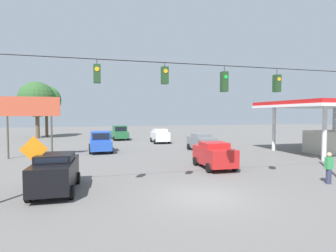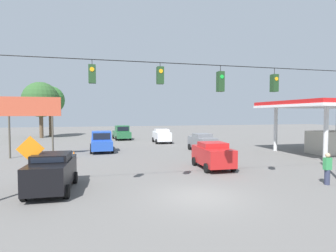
# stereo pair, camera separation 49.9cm
# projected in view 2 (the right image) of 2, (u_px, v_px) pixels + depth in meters

# --- Properties ---
(ground_plane) EXTENTS (140.00, 140.00, 0.00)m
(ground_plane) POSITION_uv_depth(u_px,v_px,m) (199.00, 197.00, 12.32)
(ground_plane) COLOR #605E5B
(overhead_signal_span) EXTENTS (18.78, 0.38, 7.05)m
(overhead_signal_span) POSITION_uv_depth(u_px,v_px,m) (193.00, 102.00, 13.27)
(overhead_signal_span) COLOR #4C473D
(overhead_signal_span) RESTS_ON ground_plane
(pickup_truck_blue_withflow_far) EXTENTS (2.43, 5.30, 2.12)m
(pickup_truck_blue_withflow_far) POSITION_uv_depth(u_px,v_px,m) (101.00, 142.00, 27.04)
(pickup_truck_blue_withflow_far) COLOR #234CB2
(pickup_truck_blue_withflow_far) RESTS_ON ground_plane
(pickup_truck_green_withflow_deep) EXTENTS (2.65, 5.19, 2.12)m
(pickup_truck_green_withflow_deep) POSITION_uv_depth(u_px,v_px,m) (122.00, 133.00, 39.49)
(pickup_truck_green_withflow_deep) COLOR #236038
(pickup_truck_green_withflow_deep) RESTS_ON ground_plane
(sedan_grey_oncoming_far) EXTENTS (2.18, 3.88, 1.82)m
(sedan_grey_oncoming_far) POSITION_uv_depth(u_px,v_px,m) (202.00, 142.00, 27.22)
(sedan_grey_oncoming_far) COLOR slate
(sedan_grey_oncoming_far) RESTS_ON ground_plane
(sedan_white_oncoming_deep) EXTENTS (2.12, 3.85, 1.83)m
(sedan_white_oncoming_deep) POSITION_uv_depth(u_px,v_px,m) (162.00, 136.00, 34.93)
(sedan_white_oncoming_deep) COLOR silver
(sedan_white_oncoming_deep) RESTS_ON ground_plane
(sedan_black_parked_shoulder) EXTENTS (2.13, 4.23, 1.92)m
(sedan_black_parked_shoulder) POSITION_uv_depth(u_px,v_px,m) (52.00, 171.00, 13.15)
(sedan_black_parked_shoulder) COLOR black
(sedan_black_parked_shoulder) RESTS_ON ground_plane
(sedan_red_crossing_near) EXTENTS (2.16, 3.90, 1.87)m
(sedan_red_crossing_near) POSITION_uv_depth(u_px,v_px,m) (213.00, 155.00, 18.62)
(sedan_red_crossing_near) COLOR red
(sedan_red_crossing_near) RESTS_ON ground_plane
(traffic_cone_nearest) EXTENTS (0.41, 0.41, 0.64)m
(traffic_cone_nearest) POSITION_uv_depth(u_px,v_px,m) (55.00, 181.00, 14.01)
(traffic_cone_nearest) COLOR orange
(traffic_cone_nearest) RESTS_ON ground_plane
(traffic_cone_second) EXTENTS (0.41, 0.41, 0.64)m
(traffic_cone_second) POSITION_uv_depth(u_px,v_px,m) (64.00, 168.00, 17.10)
(traffic_cone_second) COLOR orange
(traffic_cone_second) RESTS_ON ground_plane
(traffic_cone_third) EXTENTS (0.41, 0.41, 0.64)m
(traffic_cone_third) POSITION_uv_depth(u_px,v_px,m) (72.00, 161.00, 19.95)
(traffic_cone_third) COLOR orange
(traffic_cone_third) RESTS_ON ground_plane
(traffic_cone_fourth) EXTENTS (0.41, 0.41, 0.64)m
(traffic_cone_fourth) POSITION_uv_depth(u_px,v_px,m) (74.00, 155.00, 22.74)
(traffic_cone_fourth) COLOR orange
(traffic_cone_fourth) RESTS_ON ground_plane
(gas_station) EXTENTS (11.47, 9.25, 5.09)m
(gas_station) POSITION_uv_depth(u_px,v_px,m) (333.00, 116.00, 25.21)
(gas_station) COLOR red
(gas_station) RESTS_ON ground_plane
(roadside_billboard) EXTENTS (4.99, 0.16, 5.38)m
(roadside_billboard) POSITION_uv_depth(u_px,v_px,m) (31.00, 111.00, 23.07)
(roadside_billboard) COLOR #4C473D
(roadside_billboard) RESTS_ON ground_plane
(work_zone_sign) EXTENTS (1.27, 0.06, 2.84)m
(work_zone_sign) POSITION_uv_depth(u_px,v_px,m) (31.00, 153.00, 12.61)
(work_zone_sign) COLOR slate
(work_zone_sign) RESTS_ON ground_plane
(pedestrian) EXTENTS (0.40, 0.28, 1.76)m
(pedestrian) POSITION_uv_depth(u_px,v_px,m) (327.00, 169.00, 14.35)
(pedestrian) COLOR #2D334C
(pedestrian) RESTS_ON ground_plane
(tree_horizon_left) EXTENTS (5.58, 5.58, 8.92)m
(tree_horizon_left) POSITION_uv_depth(u_px,v_px,m) (41.00, 100.00, 41.64)
(tree_horizon_left) COLOR brown
(tree_horizon_left) RESTS_ON ground_plane
(tree_horizon_right) EXTENTS (4.78, 4.78, 8.55)m
(tree_horizon_right) POSITION_uv_depth(u_px,v_px,m) (50.00, 100.00, 44.05)
(tree_horizon_right) COLOR brown
(tree_horizon_right) RESTS_ON ground_plane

